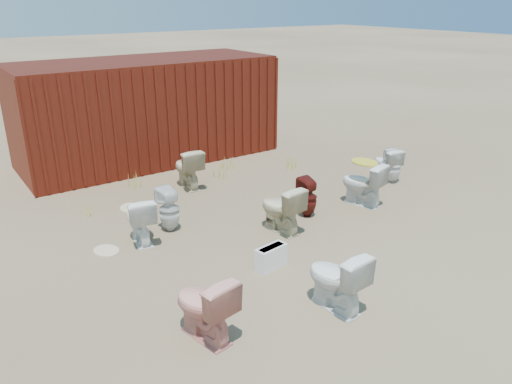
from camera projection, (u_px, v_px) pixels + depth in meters
ground at (276, 232)px, 8.51m from camera, size 100.00×100.00×0.00m
shipping_container at (147, 110)px, 12.04m from camera, size 6.00×2.40×2.40m
toilet_front_a at (140, 219)px, 8.07m from camera, size 0.58×0.84×0.79m
toilet_front_pink at (204, 307)px, 5.74m from camera, size 0.61×0.90×0.85m
toilet_front_c at (336, 279)px, 6.30m from camera, size 0.53×0.86×0.85m
toilet_front_maroon at (308, 197)px, 9.02m from camera, size 0.34×0.35×0.74m
toilet_front_e at (387, 164)px, 10.89m from camera, size 0.53×0.76×0.71m
toilet_back_a at (169, 209)px, 8.46m from camera, size 0.39×0.40×0.78m
toilet_back_beige_left at (188, 168)px, 10.40m from camera, size 0.55×0.88×0.85m
toilet_back_beige_right at (281, 209)px, 8.42m from camera, size 0.55×0.86×0.84m
toilet_back_yellowlid at (363, 184)px, 9.51m from camera, size 0.67×0.93×0.85m
toilet_back_e at (393, 166)px, 10.69m from camera, size 0.41×0.42×0.74m
yellow_lid at (365, 162)px, 9.35m from camera, size 0.43×0.54×0.02m
loose_tank at (271, 257)px, 7.34m from camera, size 0.52×0.27×0.35m
loose_lid_near at (130, 208)px, 9.47m from camera, size 0.44×0.54×0.02m
loose_lid_far at (106, 251)px, 7.87m from camera, size 0.46×0.54×0.02m
weed_clump_a at (90, 207)px, 9.17m from camera, size 0.36×0.36×0.31m
weed_clump_b at (219, 174)px, 10.95m from camera, size 0.32×0.32×0.26m
weed_clump_c at (293, 162)px, 11.68m from camera, size 0.36×0.36×0.31m
weed_clump_d at (133, 181)px, 10.49m from camera, size 0.30×0.30×0.28m
weed_clump_e at (224, 163)px, 11.61m from camera, size 0.34×0.34×0.28m
weed_clump_f at (369, 185)px, 10.33m from camera, size 0.28×0.28×0.25m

